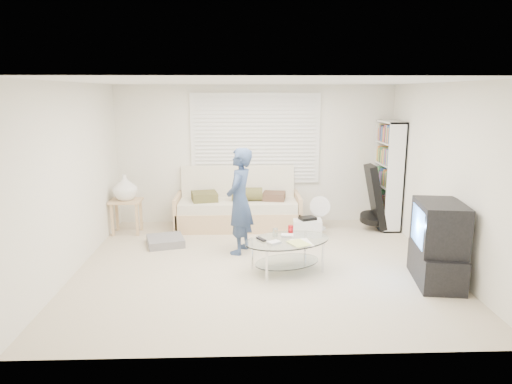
{
  "coord_description": "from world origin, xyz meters",
  "views": [
    {
      "loc": [
        -0.28,
        -6.01,
        2.37
      ],
      "look_at": [
        -0.06,
        0.3,
        0.98
      ],
      "focal_mm": 32.0,
      "sensor_mm": 36.0,
      "label": 1
    }
  ],
  "objects_px": {
    "futon_sofa": "(238,208)",
    "bookshelf": "(388,175)",
    "coffee_table": "(287,246)",
    "tv_unit": "(438,244)"
  },
  "relations": [
    {
      "from": "futon_sofa",
      "to": "bookshelf",
      "type": "bearing_deg",
      "value": -1.84
    },
    {
      "from": "tv_unit",
      "to": "coffee_table",
      "type": "distance_m",
      "value": 1.91
    },
    {
      "from": "futon_sofa",
      "to": "tv_unit",
      "type": "xyz_separation_m",
      "value": [
        2.52,
        -2.53,
        0.15
      ]
    },
    {
      "from": "futon_sofa",
      "to": "coffee_table",
      "type": "xyz_separation_m",
      "value": [
        0.66,
        -2.1,
        0.0
      ]
    },
    {
      "from": "bookshelf",
      "to": "coffee_table",
      "type": "distance_m",
      "value": 2.89
    },
    {
      "from": "futon_sofa",
      "to": "bookshelf",
      "type": "xyz_separation_m",
      "value": [
        2.64,
        -0.08,
        0.59
      ]
    },
    {
      "from": "bookshelf",
      "to": "tv_unit",
      "type": "distance_m",
      "value": 2.48
    },
    {
      "from": "tv_unit",
      "to": "futon_sofa",
      "type": "bearing_deg",
      "value": 134.92
    },
    {
      "from": "futon_sofa",
      "to": "coffee_table",
      "type": "relative_size",
      "value": 1.58
    },
    {
      "from": "futon_sofa",
      "to": "coffee_table",
      "type": "distance_m",
      "value": 2.21
    }
  ]
}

